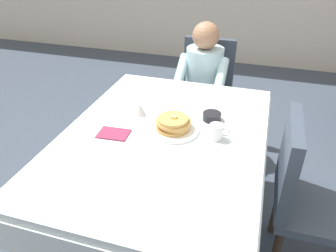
% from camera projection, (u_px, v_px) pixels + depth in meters
% --- Properties ---
extents(ground_plane, '(14.00, 14.00, 0.00)m').
position_uv_depth(ground_plane, '(164.00, 227.00, 2.18)').
color(ground_plane, '#3D4756').
extents(dining_table_main, '(1.12, 1.52, 0.74)m').
position_uv_depth(dining_table_main, '(163.00, 148.00, 1.85)').
color(dining_table_main, silver).
rests_on(dining_table_main, ground).
extents(chair_diner, '(0.44, 0.45, 0.93)m').
position_uv_depth(chair_diner, '(206.00, 86.00, 2.86)').
color(chair_diner, '#384251').
rests_on(chair_diner, ground).
extents(diner_person, '(0.40, 0.43, 1.12)m').
position_uv_depth(diner_person, '(203.00, 78.00, 2.66)').
color(diner_person, silver).
rests_on(diner_person, ground).
extents(chair_right_side, '(0.45, 0.44, 0.93)m').
position_uv_depth(chair_right_side, '(302.00, 191.00, 1.72)').
color(chair_right_side, '#384251').
rests_on(chair_right_side, ground).
extents(plate_breakfast, '(0.28, 0.28, 0.02)m').
position_uv_depth(plate_breakfast, '(174.00, 130.00, 1.83)').
color(plate_breakfast, white).
rests_on(plate_breakfast, dining_table_main).
extents(breakfast_stack, '(0.20, 0.20, 0.08)m').
position_uv_depth(breakfast_stack, '(174.00, 123.00, 1.81)').
color(breakfast_stack, tan).
rests_on(breakfast_stack, plate_breakfast).
extents(cup_coffee, '(0.11, 0.08, 0.08)m').
position_uv_depth(cup_coffee, '(217.00, 132.00, 1.75)').
color(cup_coffee, white).
rests_on(cup_coffee, dining_table_main).
extents(bowl_butter, '(0.11, 0.11, 0.04)m').
position_uv_depth(bowl_butter, '(212.00, 116.00, 1.93)').
color(bowl_butter, black).
rests_on(bowl_butter, dining_table_main).
extents(syrup_pitcher, '(0.08, 0.08, 0.07)m').
position_uv_depth(syrup_pitcher, '(140.00, 110.00, 1.97)').
color(syrup_pitcher, silver).
rests_on(syrup_pitcher, dining_table_main).
extents(fork_left_of_plate, '(0.03, 0.18, 0.00)m').
position_uv_depth(fork_left_of_plate, '(141.00, 127.00, 1.86)').
color(fork_left_of_plate, silver).
rests_on(fork_left_of_plate, dining_table_main).
extents(knife_right_of_plate, '(0.04, 0.20, 0.00)m').
position_uv_depth(knife_right_of_plate, '(206.00, 138.00, 1.77)').
color(knife_right_of_plate, silver).
rests_on(knife_right_of_plate, dining_table_main).
extents(spoon_near_edge, '(0.15, 0.03, 0.00)m').
position_uv_depth(spoon_near_edge, '(152.00, 163.00, 1.58)').
color(spoon_near_edge, silver).
rests_on(spoon_near_edge, dining_table_main).
extents(napkin_folded, '(0.18, 0.13, 0.01)m').
position_uv_depth(napkin_folded, '(114.00, 134.00, 1.80)').
color(napkin_folded, '#8C2D4C').
rests_on(napkin_folded, dining_table_main).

